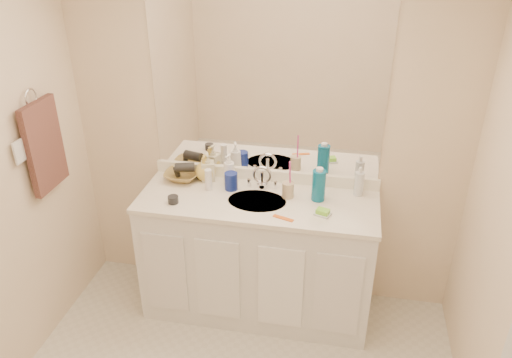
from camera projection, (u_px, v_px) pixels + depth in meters
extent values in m
cube|color=beige|center=(266.00, 136.00, 3.24)|extent=(2.60, 0.02, 2.40)
cube|color=silver|center=(257.00, 257.00, 3.37)|extent=(1.50, 0.55, 0.85)
cube|color=white|center=(258.00, 201.00, 3.16)|extent=(1.52, 0.57, 0.03)
cube|color=white|center=(265.00, 175.00, 3.36)|extent=(1.52, 0.03, 0.08)
cylinder|color=beige|center=(257.00, 202.00, 3.14)|extent=(0.37, 0.37, 0.02)
cylinder|color=silver|center=(262.00, 180.00, 3.27)|extent=(0.02, 0.02, 0.11)
cube|color=white|center=(266.00, 82.00, 3.07)|extent=(1.48, 0.01, 1.20)
cylinder|color=navy|center=(231.00, 181.00, 3.24)|extent=(0.10, 0.10, 0.12)
cylinder|color=tan|center=(288.00, 190.00, 3.16)|extent=(0.10, 0.10, 0.10)
cylinder|color=#E63C9A|center=(290.00, 176.00, 3.11)|extent=(0.02, 0.04, 0.21)
cylinder|color=#0B5D85|center=(319.00, 185.00, 3.10)|extent=(0.11, 0.11, 0.20)
cylinder|color=silver|center=(359.00, 184.00, 3.17)|extent=(0.07, 0.07, 0.16)
cube|color=silver|center=(323.00, 214.00, 2.98)|extent=(0.11, 0.10, 0.01)
cube|color=#7FDA35|center=(323.00, 211.00, 2.98)|extent=(0.09, 0.07, 0.03)
cube|color=#DD5D17|center=(283.00, 218.00, 2.95)|extent=(0.13, 0.07, 0.01)
cylinder|color=black|center=(173.00, 200.00, 3.10)|extent=(0.09, 0.09, 0.05)
cylinder|color=white|center=(208.00, 180.00, 3.23)|extent=(0.06, 0.06, 0.14)
imported|color=white|center=(229.00, 169.00, 3.29)|extent=(0.10, 0.10, 0.21)
imported|color=beige|center=(208.00, 167.00, 3.34)|extent=(0.11, 0.11, 0.19)
imported|color=#DDC056|center=(205.00, 168.00, 3.35)|extent=(0.16, 0.16, 0.18)
imported|color=olive|center=(183.00, 175.00, 3.38)|extent=(0.25, 0.25, 0.06)
cylinder|color=black|center=(185.00, 167.00, 3.35)|extent=(0.14, 0.10, 0.06)
torus|color=silver|center=(31.00, 97.00, 2.84)|extent=(0.01, 0.11, 0.11)
cube|color=#39221E|center=(44.00, 146.00, 2.98)|extent=(0.04, 0.32, 0.55)
cube|color=white|center=(19.00, 152.00, 2.78)|extent=(0.01, 0.08, 0.13)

